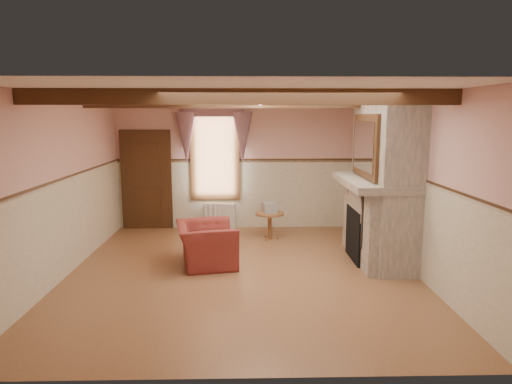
{
  "coord_description": "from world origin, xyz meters",
  "views": [
    {
      "loc": [
        0.06,
        -6.99,
        2.47
      ],
      "look_at": [
        0.25,
        0.8,
        1.16
      ],
      "focal_mm": 32.0,
      "sensor_mm": 36.0,
      "label": 1
    }
  ],
  "objects_px": {
    "radiator": "(220,217)",
    "mantel_clock": "(362,167)",
    "side_table": "(270,226)",
    "bowl": "(378,178)",
    "oil_lamp": "(367,167)",
    "armchair": "(206,244)"
  },
  "relations": [
    {
      "from": "side_table",
      "to": "mantel_clock",
      "type": "relative_size",
      "value": 2.39
    },
    {
      "from": "side_table",
      "to": "oil_lamp",
      "type": "relative_size",
      "value": 2.05
    },
    {
      "from": "mantel_clock",
      "to": "oil_lamp",
      "type": "bearing_deg",
      "value": -90.0
    },
    {
      "from": "radiator",
      "to": "bowl",
      "type": "relative_size",
      "value": 2.01
    },
    {
      "from": "side_table",
      "to": "bowl",
      "type": "height_order",
      "value": "bowl"
    },
    {
      "from": "armchair",
      "to": "side_table",
      "type": "bearing_deg",
      "value": -47.42
    },
    {
      "from": "side_table",
      "to": "radiator",
      "type": "distance_m",
      "value": 1.29
    },
    {
      "from": "armchair",
      "to": "mantel_clock",
      "type": "distance_m",
      "value": 3.24
    },
    {
      "from": "radiator",
      "to": "mantel_clock",
      "type": "bearing_deg",
      "value": -14.4
    },
    {
      "from": "armchair",
      "to": "mantel_clock",
      "type": "height_order",
      "value": "mantel_clock"
    },
    {
      "from": "side_table",
      "to": "bowl",
      "type": "bearing_deg",
      "value": -42.87
    },
    {
      "from": "armchair",
      "to": "bowl",
      "type": "bearing_deg",
      "value": -101.38
    },
    {
      "from": "armchair",
      "to": "bowl",
      "type": "height_order",
      "value": "bowl"
    },
    {
      "from": "mantel_clock",
      "to": "oil_lamp",
      "type": "relative_size",
      "value": 0.86
    },
    {
      "from": "mantel_clock",
      "to": "bowl",
      "type": "bearing_deg",
      "value": -90.0
    },
    {
      "from": "radiator",
      "to": "mantel_clock",
      "type": "distance_m",
      "value": 3.27
    },
    {
      "from": "bowl",
      "to": "oil_lamp",
      "type": "height_order",
      "value": "oil_lamp"
    },
    {
      "from": "radiator",
      "to": "oil_lamp",
      "type": "height_order",
      "value": "oil_lamp"
    },
    {
      "from": "oil_lamp",
      "to": "mantel_clock",
      "type": "bearing_deg",
      "value": 90.0
    },
    {
      "from": "side_table",
      "to": "mantel_clock",
      "type": "height_order",
      "value": "mantel_clock"
    },
    {
      "from": "radiator",
      "to": "mantel_clock",
      "type": "xyz_separation_m",
      "value": [
        2.74,
        -1.3,
        1.22
      ]
    },
    {
      "from": "side_table",
      "to": "oil_lamp",
      "type": "bearing_deg",
      "value": -26.45
    }
  ]
}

